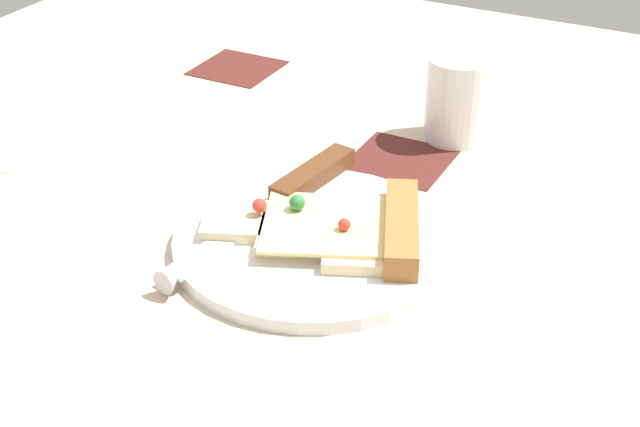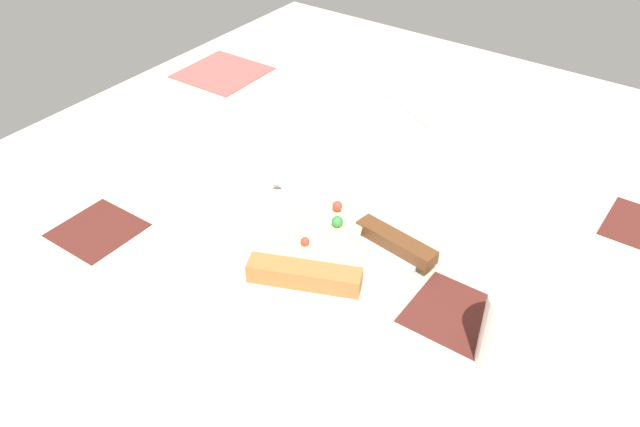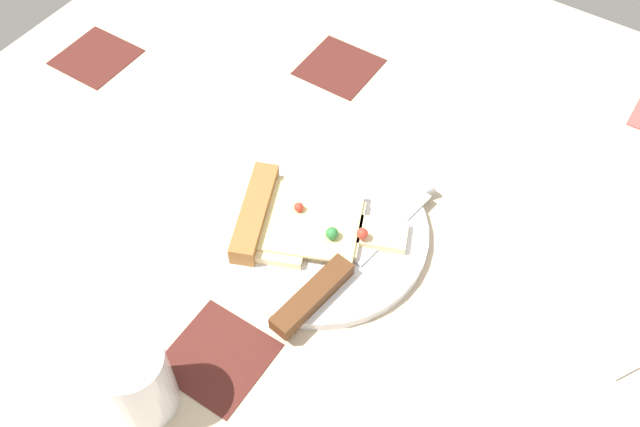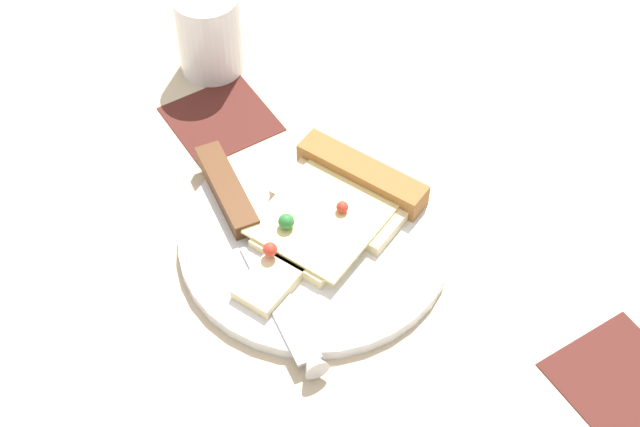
# 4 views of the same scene
# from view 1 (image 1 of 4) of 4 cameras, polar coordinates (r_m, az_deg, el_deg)

# --- Properties ---
(ground_plane) EXTENTS (1.14, 1.14, 0.03)m
(ground_plane) POSITION_cam_1_polar(r_m,az_deg,el_deg) (0.82, -2.20, -0.05)
(ground_plane) COLOR #C6B293
(ground_plane) RESTS_ON ground
(plate) EXTENTS (0.23, 0.23, 0.01)m
(plate) POSITION_cam_1_polar(r_m,az_deg,el_deg) (0.74, -0.39, -1.77)
(plate) COLOR silver
(plate) RESTS_ON ground_plane
(pizza_slice) EXTENTS (0.15, 0.19, 0.03)m
(pizza_slice) POSITION_cam_1_polar(r_m,az_deg,el_deg) (0.73, 1.62, -0.94)
(pizza_slice) COLOR beige
(pizza_slice) RESTS_ON plate
(knife) EXTENTS (0.24, 0.05, 0.02)m
(knife) POSITION_cam_1_polar(r_m,az_deg,el_deg) (0.78, -2.41, 0.96)
(knife) COLOR silver
(knife) RESTS_ON plate
(drinking_glass) EXTENTS (0.06, 0.06, 0.08)m
(drinking_glass) POSITION_cam_1_polar(r_m,az_deg,el_deg) (0.91, 8.56, 7.08)
(drinking_glass) COLOR white
(drinking_glass) RESTS_ON ground_plane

